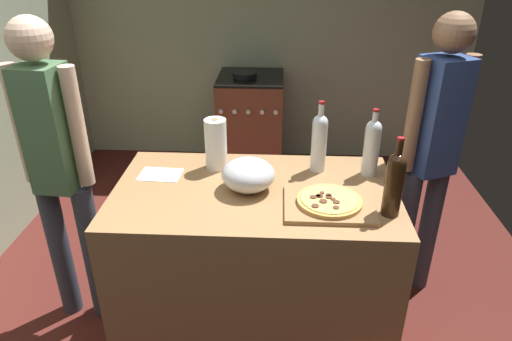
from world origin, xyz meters
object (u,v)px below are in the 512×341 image
wine_bottle_clear (319,140)px  pizza (329,200)px  wine_bottle_amber (394,182)px  stove (251,124)px  person_in_stripes (57,164)px  mixing_bowl (248,175)px  person_in_red (432,148)px  paper_towel_roll (216,144)px  wine_bottle_dark (372,145)px

wine_bottle_clear → pizza: bearing=-85.6°
wine_bottle_amber → wine_bottle_clear: wine_bottle_clear is taller
stove → person_in_stripes: (-0.85, -1.91, 0.51)m
pizza → mixing_bowl: (-0.37, 0.14, 0.05)m
mixing_bowl → wine_bottle_clear: size_ratio=0.68×
person_in_stripes → person_in_red: 1.95m
wine_bottle_amber → person_in_stripes: person_in_stripes is taller
paper_towel_roll → person_in_red: person_in_red is taller
pizza → wine_bottle_clear: (-0.03, 0.36, 0.13)m
wine_bottle_dark → person_in_red: (0.37, 0.20, -0.10)m
wine_bottle_dark → person_in_stripes: 1.57m
paper_towel_roll → person_in_stripes: person_in_stripes is taller
paper_towel_roll → pizza: bearing=-33.2°
wine_bottle_clear → person_in_stripes: 1.32m
paper_towel_roll → person_in_stripes: bearing=-170.3°
wine_bottle_dark → stove: size_ratio=0.37×
pizza → paper_towel_roll: 0.67m
stove → person_in_red: 2.00m
mixing_bowl → wine_bottle_amber: wine_bottle_amber is taller
paper_towel_roll → stove: paper_towel_roll is taller
pizza → wine_bottle_dark: wine_bottle_dark is taller
paper_towel_roll → wine_bottle_amber: wine_bottle_amber is taller
paper_towel_roll → person_in_red: bearing=8.3°
mixing_bowl → person_in_red: person_in_red is taller
stove → person_in_stripes: person_in_stripes is taller
person_in_red → wine_bottle_clear: bearing=-164.9°
wine_bottle_dark → wine_bottle_amber: wine_bottle_amber is taller
person_in_stripes → person_in_red: person_in_stripes is taller
person_in_red → person_in_stripes: bearing=-171.1°
wine_bottle_dark → wine_bottle_clear: bearing=172.3°
wine_bottle_amber → wine_bottle_clear: bearing=125.0°
mixing_bowl → stove: mixing_bowl is taller
wine_bottle_dark → person_in_red: bearing=28.9°
wine_bottle_dark → person_in_stripes: size_ratio=0.21×
mixing_bowl → person_in_red: 1.04m
mixing_bowl → stove: 2.07m
paper_towel_roll → person_in_stripes: (-0.78, -0.13, -0.07)m
paper_towel_roll → stove: bearing=87.9°
wine_bottle_dark → wine_bottle_clear: wine_bottle_clear is taller
stove → person_in_stripes: bearing=-114.0°
wine_bottle_amber → wine_bottle_clear: 0.50m
wine_bottle_clear → wine_bottle_amber: bearing=-55.0°
paper_towel_roll → wine_bottle_clear: bearing=0.0°
stove → person_in_red: person_in_red is taller
stove → wine_bottle_clear: bearing=-75.5°
wine_bottle_amber → wine_bottle_clear: (-0.29, 0.41, 0.01)m
pizza → wine_bottle_clear: bearing=94.4°
wine_bottle_amber → person_in_stripes: (-1.59, 0.28, -0.09)m
mixing_bowl → wine_bottle_clear: bearing=33.0°
wine_bottle_dark → wine_bottle_clear: (-0.26, 0.03, 0.01)m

